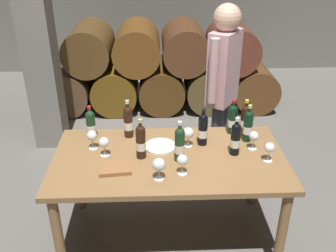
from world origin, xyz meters
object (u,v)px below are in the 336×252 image
object	(u,v)px
dining_table	(169,167)
wine_bottle_3	(91,124)
wine_bottle_7	(233,119)
tasting_notebook	(115,168)
wine_bottle_6	(203,129)
wine_glass_4	(104,143)
wine_bottle_4	(141,141)
wine_bottle_0	(180,144)
sommelier_presenting	(223,82)
wine_glass_2	(182,161)
wine_glass_6	(159,165)
wine_bottle_8	(128,121)
wine_bottle_5	(245,119)
wine_glass_3	(188,133)
wine_bottle_2	(248,125)
wine_glass_5	(270,148)
serving_plate	(161,146)
wine_glass_0	(254,137)
wine_bottle_1	(236,139)
wine_glass_1	(92,136)

from	to	relation	value
dining_table	wine_bottle_3	world-z (taller)	wine_bottle_3
wine_bottle_7	tasting_notebook	size ratio (longest dim) A/B	1.31
dining_table	wine_bottle_6	distance (m)	0.39
wine_glass_4	wine_bottle_4	bearing A→B (deg)	-6.17
wine_bottle_0	sommelier_presenting	distance (m)	0.91
wine_glass_2	wine_glass_4	distance (m)	0.61
wine_bottle_7	wine_glass_4	world-z (taller)	wine_bottle_7
wine_bottle_0	wine_glass_6	bearing A→B (deg)	-123.23
wine_glass_6	wine_glass_2	bearing A→B (deg)	19.37
wine_bottle_8	wine_glass_2	distance (m)	0.67
wine_bottle_4	wine_bottle_5	distance (m)	0.89
wine_bottle_7	wine_glass_3	world-z (taller)	wine_bottle_7
wine_bottle_3	wine_bottle_8	xyz separation A→B (m)	(0.29, 0.01, 0.01)
dining_table	wine_bottle_2	world-z (taller)	wine_bottle_2
wine_bottle_5	wine_glass_3	distance (m)	0.51
wine_glass_5	sommelier_presenting	world-z (taller)	sommelier_presenting
wine_bottle_8	serving_plate	world-z (taller)	wine_bottle_8
wine_bottle_2	wine_bottle_4	distance (m)	0.85
wine_bottle_4	wine_bottle_6	world-z (taller)	wine_bottle_4
wine_bottle_3	wine_glass_4	distance (m)	0.30
wine_glass_0	serving_plate	size ratio (longest dim) A/B	0.62
wine_bottle_8	dining_table	bearing A→B (deg)	-46.10
wine_bottle_5	wine_bottle_6	xyz separation A→B (m)	(-0.36, -0.15, 0.00)
wine_glass_6	wine_glass_0	bearing A→B (deg)	26.95
wine_bottle_2	sommelier_presenting	distance (m)	0.56
tasting_notebook	wine_glass_6	bearing A→B (deg)	-27.36
wine_bottle_6	wine_bottle_8	bearing A→B (deg)	165.99
sommelier_presenting	wine_glass_5	bearing A→B (deg)	-76.18
wine_bottle_0	wine_bottle_2	world-z (taller)	wine_bottle_0
wine_bottle_4	wine_bottle_6	xyz separation A→B (m)	(0.47, 0.17, -0.00)
wine_bottle_3	sommelier_presenting	world-z (taller)	sommelier_presenting
dining_table	wine_bottle_1	size ratio (longest dim) A/B	5.74
wine_bottle_0	wine_bottle_6	distance (m)	0.29
wine_glass_6	wine_bottle_1	bearing A→B (deg)	28.13
wine_bottle_2	wine_bottle_5	size ratio (longest dim) A/B	1.02
wine_bottle_4	wine_bottle_3	bearing A→B (deg)	142.92
wine_bottle_5	wine_glass_6	size ratio (longest dim) A/B	1.85
wine_bottle_8	tasting_notebook	xyz separation A→B (m)	(-0.07, -0.48, -0.12)
wine_glass_0	tasting_notebook	xyz separation A→B (m)	(-1.01, -0.24, -0.09)
wine_glass_3	wine_glass_1	bearing A→B (deg)	-179.36
wine_bottle_5	wine_glass_2	size ratio (longest dim) A/B	1.99
wine_bottle_3	wine_bottle_6	size ratio (longest dim) A/B	0.92
wine_bottle_0	wine_bottle_1	size ratio (longest dim) A/B	1.05
wine_bottle_1	sommelier_presenting	xyz separation A→B (m)	(0.02, 0.72, 0.16)
wine_bottle_3	wine_glass_1	size ratio (longest dim) A/B	1.84
wine_glass_1	wine_glass_5	distance (m)	1.30
wine_glass_5	wine_bottle_3	bearing A→B (deg)	163.39
wine_bottle_1	wine_bottle_8	world-z (taller)	wine_bottle_8
wine_bottle_8	wine_glass_2	size ratio (longest dim) A/B	2.10
wine_bottle_1	wine_bottle_3	size ratio (longest dim) A/B	1.06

